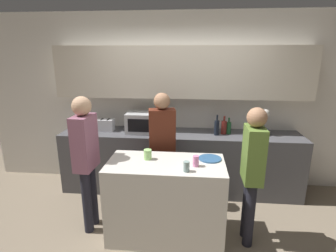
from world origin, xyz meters
TOP-DOWN VIEW (x-y plane):
  - ground_plane at (0.00, 0.00)m, footprint 14.00×14.00m
  - back_wall at (0.00, 1.66)m, footprint 6.40×0.40m
  - back_counter at (0.00, 1.39)m, footprint 3.60×0.62m
  - kitchen_island at (-0.10, 0.29)m, footprint 1.31×0.65m
  - microwave at (-0.55, 1.41)m, footprint 0.52×0.39m
  - toaster at (-1.16, 1.41)m, footprint 0.26×0.16m
  - potted_plant at (1.22, 1.41)m, footprint 0.14×0.14m
  - bottle_0 at (0.54, 1.35)m, footprint 0.07×0.07m
  - bottle_1 at (0.65, 1.41)m, footprint 0.08×0.08m
  - bottle_2 at (0.72, 1.43)m, footprint 0.07×0.07m
  - plate_on_island at (0.39, 0.43)m, footprint 0.26×0.26m
  - cup_0 at (0.13, 0.08)m, footprint 0.07×0.07m
  - cup_1 at (0.23, 0.22)m, footprint 0.07×0.07m
  - cup_2 at (-0.32, 0.36)m, footprint 0.09×0.09m
  - person_left at (-1.04, 0.33)m, footprint 0.22×0.35m
  - person_center at (-0.21, 0.87)m, footprint 0.37×0.25m
  - person_right at (0.83, 0.27)m, footprint 0.21×0.34m

SIDE VIEW (x-z plane):
  - ground_plane at x=0.00m, z-range 0.00..0.00m
  - kitchen_island at x=-0.10m, z-range 0.00..0.93m
  - back_counter at x=0.00m, z-range 0.00..0.93m
  - person_right at x=0.83m, z-range 0.14..1.71m
  - plate_on_island at x=0.39m, z-range 0.93..0.94m
  - person_center at x=-0.21m, z-range 0.15..1.76m
  - person_left at x=-1.04m, z-range 0.15..1.80m
  - cup_0 at x=0.13m, z-range 0.93..1.03m
  - cup_2 at x=-0.32m, z-range 0.93..1.04m
  - cup_1 at x=0.23m, z-range 0.93..1.04m
  - toaster at x=-1.16m, z-range 0.93..1.11m
  - bottle_2 at x=0.72m, z-range 0.90..1.15m
  - bottle_1 at x=0.65m, z-range 0.90..1.17m
  - bottle_0 at x=0.54m, z-range 0.90..1.20m
  - microwave at x=-0.55m, z-range 0.93..1.23m
  - potted_plant at x=1.22m, z-range 0.93..1.33m
  - back_wall at x=0.00m, z-range 0.19..2.89m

